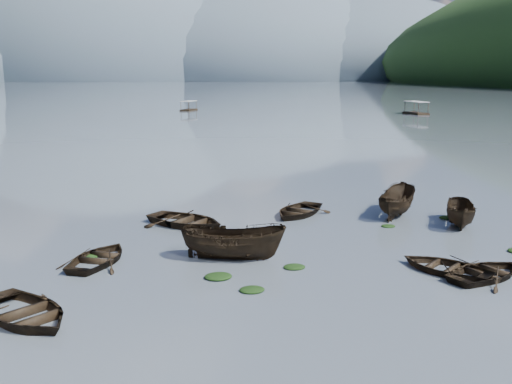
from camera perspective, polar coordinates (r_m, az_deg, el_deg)
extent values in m
plane|color=#515B66|center=(21.95, 6.03, -11.44)|extent=(2400.00, 2400.00, 0.00)
ellipsoid|color=#475666|center=(920.91, -14.48, 10.82)|extent=(520.00, 520.00, 340.00)
ellipsoid|color=#475666|center=(930.84, -1.87, 11.19)|extent=(520.00, 520.00, 260.00)
ellipsoid|color=#475666|center=(975.41, 8.84, 11.08)|extent=(520.00, 520.00, 220.00)
imported|color=black|center=(22.43, -22.07, -11.76)|extent=(5.50, 5.75, 0.97)
imported|color=black|center=(27.73, -15.38, -6.80)|extent=(4.41, 4.98, 0.85)
imported|color=black|center=(27.24, -2.29, -6.71)|extent=(5.36, 3.36, 1.94)
imported|color=black|center=(26.92, 18.45, -7.55)|extent=(4.79, 5.00, 0.84)
imported|color=black|center=(26.78, 22.02, -7.92)|extent=(4.84, 4.21, 0.84)
imported|color=black|center=(35.19, 19.75, -3.15)|extent=(3.41, 4.55, 1.66)
imported|color=black|center=(33.29, -7.01, -3.35)|extent=(6.06, 5.99, 1.03)
imported|color=black|center=(35.64, 4.21, -2.29)|extent=(5.39, 5.51, 0.93)
imported|color=black|center=(36.55, 13.78, -2.24)|extent=(4.46, 5.11, 1.92)
ellipsoid|color=black|center=(24.84, -3.80, -8.59)|extent=(1.20, 0.98, 0.26)
ellipsoid|color=black|center=(26.06, 3.85, -7.60)|extent=(1.01, 0.81, 0.22)
ellipsoid|color=black|center=(23.39, -0.41, -9.87)|extent=(1.04, 0.83, 0.23)
ellipsoid|color=black|center=(33.68, 13.08, -3.40)|extent=(0.82, 0.69, 0.18)
ellipsoid|color=black|center=(28.65, -16.40, -6.26)|extent=(1.02, 0.82, 0.22)
ellipsoid|color=black|center=(30.11, 0.78, -4.89)|extent=(1.05, 0.87, 0.22)
ellipsoid|color=black|center=(36.59, 18.57, -2.51)|extent=(0.99, 0.79, 0.22)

